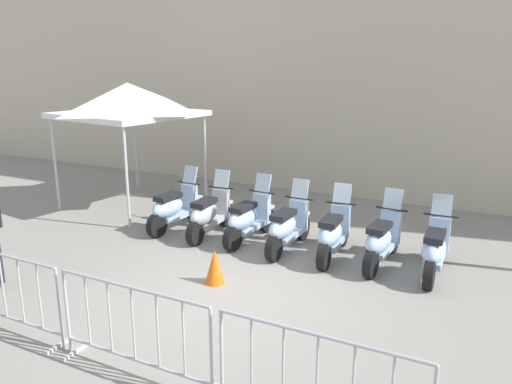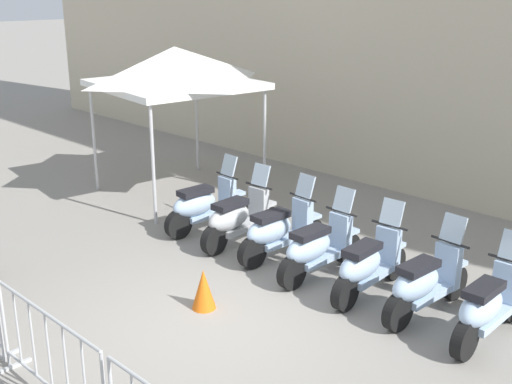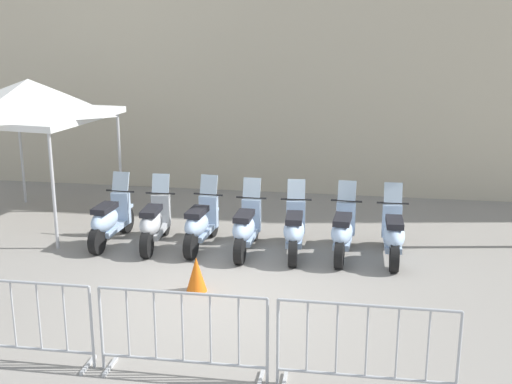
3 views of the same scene
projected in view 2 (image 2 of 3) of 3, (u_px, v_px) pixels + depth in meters
The scene contains 11 objects.
ground_plane at pixel (219, 324), 8.27m from camera, with size 120.00×120.00×0.00m, color gray.
motorcycle_0 at pixel (204, 205), 11.19m from camera, with size 0.56×1.73×1.24m.
motorcycle_1 at pixel (238, 218), 10.59m from camera, with size 0.67×1.72×1.24m.
motorcycle_2 at pixel (279, 231), 10.08m from camera, with size 0.56×1.73×1.24m.
motorcycle_3 at pixel (318, 248), 9.44m from camera, with size 0.60×1.72×1.24m.
motorcycle_4 at pixel (368, 265), 8.89m from camera, with size 0.68×1.71×1.24m.
motorcycle_5 at pixel (425, 283), 8.35m from camera, with size 0.56×1.73×1.24m.
motorcycle_6 at pixel (488, 306), 7.77m from camera, with size 0.64×1.72×1.24m.
barrier_segment_1 at pixel (50, 360), 6.57m from camera, with size 2.01×0.70×1.07m.
canopy_tent at pixel (175, 67), 12.48m from camera, with size 2.71×2.71×2.91m.
traffic_cone at pixel (204, 289), 8.60m from camera, with size 0.32×0.32×0.55m, color orange.
Camera 2 is at (6.12, -4.06, 4.18)m, focal length 46.09 mm.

